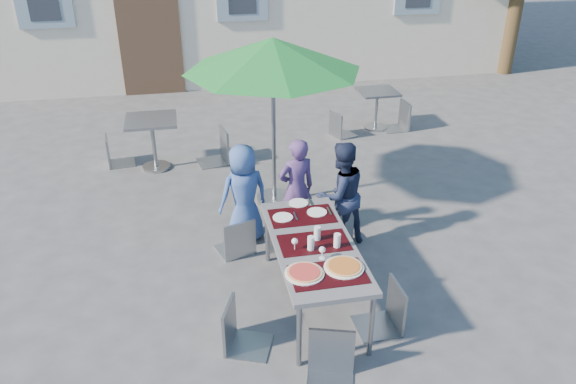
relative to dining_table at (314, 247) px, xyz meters
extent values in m
plane|color=#414143|center=(0.30, 0.33, -0.70)|extent=(90.00, 90.00, 0.00)
cube|color=#463021|center=(-1.70, 7.80, 0.40)|extent=(1.30, 0.06, 2.20)
cylinder|color=#47351E|center=(6.80, 7.83, 0.70)|extent=(0.36, 0.36, 2.80)
cube|color=#454449|center=(0.00, 0.00, 0.03)|extent=(0.80, 1.85, 0.05)
cylinder|color=gray|center=(-0.34, -0.86, -0.35)|extent=(0.05, 0.05, 0.70)
cylinder|color=gray|center=(0.34, -0.86, -0.35)|extent=(0.05, 0.05, 0.70)
cylinder|color=gray|center=(-0.34, 0.86, -0.35)|extent=(0.05, 0.05, 0.70)
cylinder|color=gray|center=(0.34, 0.86, -0.35)|extent=(0.05, 0.05, 0.70)
cube|color=black|center=(0.00, -0.55, 0.06)|extent=(0.70, 0.42, 0.01)
cube|color=black|center=(0.00, 0.00, 0.06)|extent=(0.70, 0.42, 0.01)
cube|color=black|center=(0.00, 0.55, 0.06)|extent=(0.70, 0.42, 0.01)
cylinder|color=white|center=(-0.21, -0.51, 0.07)|extent=(0.37, 0.37, 0.01)
cylinder|color=tan|center=(-0.21, -0.51, 0.08)|extent=(0.33, 0.33, 0.01)
cylinder|color=#A61410|center=(-0.21, -0.51, 0.09)|extent=(0.29, 0.29, 0.01)
cylinder|color=white|center=(0.17, -0.49, 0.07)|extent=(0.38, 0.38, 0.01)
cylinder|color=tan|center=(0.17, -0.49, 0.08)|extent=(0.34, 0.34, 0.01)
cylinder|color=#A02D0B|center=(0.17, -0.49, 0.09)|extent=(0.30, 0.30, 0.01)
cylinder|color=silver|center=(-0.06, -0.12, 0.13)|extent=(0.07, 0.07, 0.15)
cylinder|color=silver|center=(0.05, 0.05, 0.13)|extent=(0.07, 0.07, 0.15)
cylinder|color=silver|center=(0.21, -0.12, 0.13)|extent=(0.07, 0.07, 0.15)
cylinder|color=silver|center=(-0.22, -0.09, 0.06)|extent=(0.06, 0.06, 0.00)
cylinder|color=silver|center=(-0.22, -0.09, 0.09)|extent=(0.01, 0.01, 0.08)
sphere|color=silver|center=(-0.22, -0.09, 0.15)|extent=(0.06, 0.06, 0.06)
cylinder|color=silver|center=(0.01, -0.28, 0.06)|extent=(0.06, 0.06, 0.00)
cylinder|color=silver|center=(0.01, -0.28, 0.09)|extent=(0.01, 0.01, 0.08)
sphere|color=silver|center=(0.01, -0.28, 0.15)|extent=(0.06, 0.06, 0.06)
cylinder|color=white|center=(-0.21, 0.55, 0.06)|extent=(0.22, 0.22, 0.01)
cube|color=#9DA0A4|center=(-0.07, 0.55, 0.06)|extent=(0.02, 0.18, 0.00)
cylinder|color=white|center=(0.18, 0.59, 0.06)|extent=(0.22, 0.22, 0.01)
cube|color=#9DA0A4|center=(0.32, 0.59, 0.06)|extent=(0.02, 0.18, 0.00)
cylinder|color=white|center=(0.02, 0.83, 0.06)|extent=(0.22, 0.22, 0.01)
cube|color=#9DA0A4|center=(0.16, 0.83, 0.06)|extent=(0.02, 0.18, 0.00)
imported|color=#355393|center=(-0.54, 1.41, -0.06)|extent=(0.71, 0.56, 1.27)
imported|color=#4D336A|center=(0.11, 1.37, -0.03)|extent=(0.54, 0.41, 1.32)
imported|color=#1C233D|center=(0.60, 1.10, -0.02)|extent=(0.74, 0.55, 1.35)
cube|color=#939A9F|center=(-0.70, 1.17, -0.26)|extent=(0.50, 0.50, 0.03)
cube|color=#939A9F|center=(-0.65, 0.99, -0.03)|extent=(0.39, 0.14, 0.48)
cylinder|color=#939A9F|center=(-0.59, 1.39, -0.49)|extent=(0.02, 0.02, 0.42)
cylinder|color=#939A9F|center=(-0.92, 1.29, -0.49)|extent=(0.02, 0.02, 0.42)
cylinder|color=#939A9F|center=(-0.49, 1.06, -0.49)|extent=(0.02, 0.02, 0.42)
cylinder|color=#939A9F|center=(-0.82, 0.96, -0.49)|extent=(0.02, 0.02, 0.42)
cube|color=#8E9499|center=(-0.09, 1.22, -0.23)|extent=(0.46, 0.46, 0.03)
cube|color=#8E9499|center=(-0.10, 1.02, 0.03)|extent=(0.44, 0.05, 0.52)
cylinder|color=#8E9499|center=(0.10, 1.40, -0.47)|extent=(0.02, 0.02, 0.46)
cylinder|color=#8E9499|center=(-0.27, 1.42, -0.47)|extent=(0.02, 0.02, 0.46)
cylinder|color=#8E9499|center=(0.08, 1.03, -0.47)|extent=(0.02, 0.02, 0.46)
cylinder|color=#8E9499|center=(-0.29, 1.05, -0.47)|extent=(0.02, 0.02, 0.46)
cube|color=gray|center=(0.49, 1.16, -0.20)|extent=(0.50, 0.50, 0.03)
cube|color=gray|center=(0.50, 0.94, 0.08)|extent=(0.47, 0.07, 0.56)
cylinder|color=gray|center=(0.67, 1.37, -0.45)|extent=(0.02, 0.02, 0.49)
cylinder|color=gray|center=(0.27, 1.35, -0.45)|extent=(0.02, 0.02, 0.49)
cylinder|color=gray|center=(0.70, 0.98, -0.45)|extent=(0.02, 0.02, 0.49)
cylinder|color=gray|center=(0.30, 0.95, -0.45)|extent=(0.02, 0.02, 0.49)
cube|color=gray|center=(-0.75, -0.54, -0.27)|extent=(0.52, 0.52, 0.03)
cube|color=gray|center=(-0.93, -0.47, -0.03)|extent=(0.17, 0.38, 0.48)
cylinder|color=gray|center=(-0.65, -0.76, -0.49)|extent=(0.02, 0.02, 0.42)
cylinder|color=gray|center=(-0.53, -0.44, -0.49)|extent=(0.02, 0.02, 0.42)
cylinder|color=gray|center=(-0.97, -0.63, -0.49)|extent=(0.02, 0.02, 0.42)
cylinder|color=gray|center=(-0.85, -0.31, -0.49)|extent=(0.02, 0.02, 0.42)
cube|color=gray|center=(0.53, -0.51, -0.25)|extent=(0.42, 0.42, 0.03)
cube|color=gray|center=(0.73, -0.51, -0.01)|extent=(0.04, 0.41, 0.49)
cylinder|color=gray|center=(0.35, -0.34, -0.48)|extent=(0.02, 0.02, 0.43)
cylinder|color=gray|center=(0.36, -0.69, -0.48)|extent=(0.02, 0.02, 0.43)
cylinder|color=gray|center=(0.71, -0.33, -0.48)|extent=(0.02, 0.02, 0.43)
cylinder|color=gray|center=(0.72, -0.69, -0.48)|extent=(0.02, 0.02, 0.43)
cube|color=gray|center=(-0.13, -1.20, -0.25)|extent=(0.52, 0.52, 0.03)
cube|color=gray|center=(-0.08, -1.01, -0.01)|extent=(0.40, 0.15, 0.49)
cylinder|color=gray|center=(-0.35, -1.31, -0.48)|extent=(0.02, 0.02, 0.43)
cylinder|color=gray|center=(-0.25, -0.97, -0.48)|extent=(0.02, 0.02, 0.43)
cylinder|color=gray|center=(0.09, -1.08, -0.48)|extent=(0.02, 0.02, 0.43)
cylinder|color=#9DA0A4|center=(0.00, 2.30, -0.65)|extent=(0.50, 0.50, 0.09)
cylinder|color=gray|center=(0.00, 2.30, 0.38)|extent=(0.06, 0.06, 2.15)
cone|color=#1A752B|center=(0.00, 2.30, 1.41)|extent=(2.31, 2.31, 0.42)
cylinder|color=#9DA0A4|center=(-1.66, 3.79, -0.67)|extent=(0.44, 0.44, 0.04)
cylinder|color=gray|center=(-1.66, 3.79, -0.31)|extent=(0.06, 0.06, 0.78)
cube|color=gray|center=(-1.66, 3.79, 0.12)|extent=(0.78, 0.78, 0.04)
cube|color=gray|center=(-2.21, 4.08, -0.27)|extent=(0.44, 0.44, 0.03)
cube|color=gray|center=(-2.40, 4.06, -0.03)|extent=(0.07, 0.40, 0.48)
cylinder|color=gray|center=(-2.02, 3.93, -0.49)|extent=(0.02, 0.02, 0.42)
cylinder|color=gray|center=(-2.06, 4.27, -0.49)|extent=(0.02, 0.02, 0.42)
cylinder|color=gray|center=(-2.37, 3.89, -0.49)|extent=(0.02, 0.02, 0.42)
cylinder|color=gray|center=(-2.40, 4.23, -0.49)|extent=(0.02, 0.02, 0.42)
cube|color=gray|center=(-0.76, 3.83, -0.20)|extent=(0.54, 0.54, 0.03)
cube|color=gray|center=(-0.55, 3.87, 0.08)|extent=(0.11, 0.46, 0.55)
cylinder|color=gray|center=(-0.99, 3.99, -0.45)|extent=(0.02, 0.02, 0.49)
cylinder|color=gray|center=(-0.93, 3.60, -0.45)|extent=(0.02, 0.02, 0.49)
cylinder|color=gray|center=(-0.60, 4.06, -0.45)|extent=(0.02, 0.02, 0.49)
cylinder|color=gray|center=(-0.53, 3.67, -0.45)|extent=(0.02, 0.02, 0.49)
cylinder|color=#9DA0A4|center=(2.37, 4.79, -0.68)|extent=(0.44, 0.44, 0.04)
cylinder|color=gray|center=(2.37, 4.79, -0.35)|extent=(0.06, 0.06, 0.69)
cube|color=gray|center=(2.37, 4.79, 0.02)|extent=(0.69, 0.69, 0.04)
cube|color=gray|center=(1.69, 4.57, -0.28)|extent=(0.49, 0.49, 0.03)
cube|color=gray|center=(1.51, 4.51, -0.05)|extent=(0.15, 0.38, 0.46)
cylinder|color=gray|center=(1.90, 4.46, -0.49)|extent=(0.02, 0.02, 0.41)
cylinder|color=gray|center=(1.79, 4.78, -0.49)|extent=(0.02, 0.02, 0.41)
cylinder|color=gray|center=(1.58, 4.36, -0.49)|extent=(0.02, 0.02, 0.41)
cylinder|color=gray|center=(1.48, 4.67, -0.49)|extent=(0.02, 0.02, 0.41)
cube|color=gray|center=(2.69, 4.67, -0.23)|extent=(0.46, 0.46, 0.03)
cube|color=gray|center=(2.90, 4.68, 0.03)|extent=(0.06, 0.44, 0.52)
cylinder|color=gray|center=(2.50, 4.85, -0.47)|extent=(0.02, 0.02, 0.46)
cylinder|color=gray|center=(2.52, 4.47, -0.47)|extent=(0.02, 0.02, 0.46)
cylinder|color=gray|center=(2.87, 4.87, -0.47)|extent=(0.02, 0.02, 0.46)
cylinder|color=gray|center=(2.89, 4.50, -0.47)|extent=(0.02, 0.02, 0.46)
camera|label=1|loc=(-1.20, -4.64, 3.13)|focal=35.00mm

